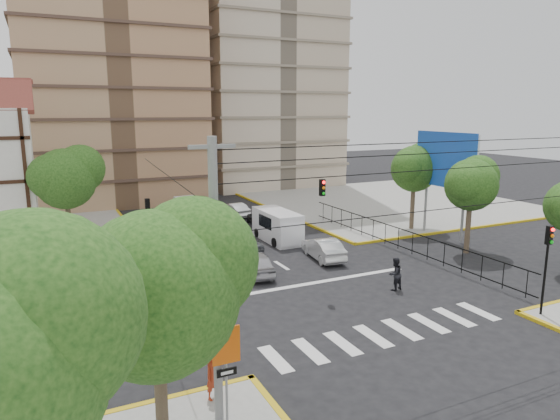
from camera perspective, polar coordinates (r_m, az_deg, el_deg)
ground at (r=28.27m, az=4.65°, el=-9.12°), size 160.00×160.00×0.00m
sidewalk_ne at (r=55.22m, az=12.16°, el=0.89°), size 26.00×26.00×0.15m
crosswalk_stripes at (r=23.70m, az=12.18°, el=-13.53°), size 12.00×2.40×0.01m
stop_line at (r=29.25m, az=3.45°, el=-8.38°), size 13.00×0.40×0.01m
park_fence at (r=36.72m, az=13.31°, el=-4.55°), size 0.10×22.50×1.66m
billboard at (r=40.30m, az=18.43°, el=5.27°), size 0.36×6.20×8.10m
tree_sw_near at (r=13.87m, az=-13.64°, el=-8.40°), size 5.63×4.60×7.57m
tree_park_a at (r=36.67m, az=21.10°, el=2.98°), size 4.41×3.60×6.83m
tree_park_c at (r=42.34m, az=15.19°, el=4.82°), size 4.65×3.80×7.25m
tree_tudor at (r=39.13m, az=-23.22°, el=3.61°), size 5.39×4.40×7.43m
traffic_light_se at (r=26.90m, az=28.21°, el=-4.59°), size 0.28×0.22×4.40m
traffic_light_nw at (r=31.86m, az=-14.82°, el=-1.28°), size 0.28×0.22×4.40m
traffic_light_hanging at (r=25.07m, az=7.21°, el=2.15°), size 18.00×9.12×0.92m
utility_pole_sw at (r=15.39m, az=-7.36°, el=-8.14°), size 1.40×0.28×9.00m
district_sign at (r=16.16m, az=-6.17°, el=-16.07°), size 0.90×0.12×3.20m
van_right_lane at (r=37.93m, az=-0.14°, el=-1.96°), size 2.17×5.19×2.33m
van_left_lane at (r=44.89m, az=-9.96°, el=-0.20°), size 2.16×4.74×2.08m
car_silver_front_left at (r=30.60m, az=-2.76°, el=-6.05°), size 2.43×4.50×1.45m
car_white_front_right at (r=33.75m, az=4.97°, el=-4.40°), size 2.10×4.59×1.46m
car_grey_mid_left at (r=35.39m, az=-5.04°, el=-3.73°), size 2.54×5.05×1.37m
car_silver_rear_left at (r=40.46m, az=-8.03°, el=-1.90°), size 2.49×4.84×1.34m
car_darkgrey_mid_right at (r=43.17m, az=-2.26°, el=-0.89°), size 2.26×4.40×1.43m
car_white_rear_right at (r=47.11m, az=-5.25°, el=0.04°), size 1.88×4.13×1.31m
pedestrian_sw_corner at (r=18.04m, az=-7.63°, el=-18.20°), size 0.74×0.63×1.72m
pedestrian_crosswalk at (r=28.65m, az=13.00°, el=-7.13°), size 1.00×0.84×1.86m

